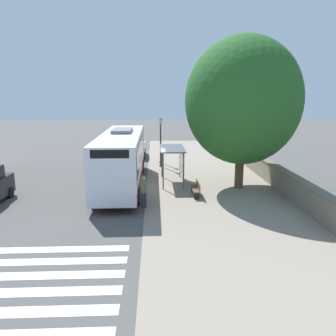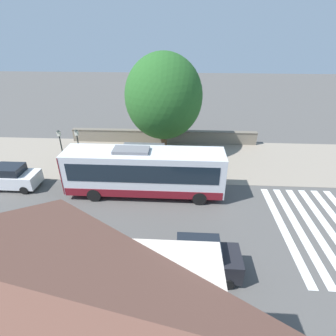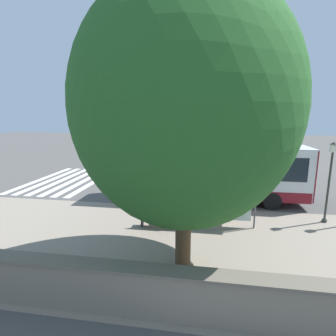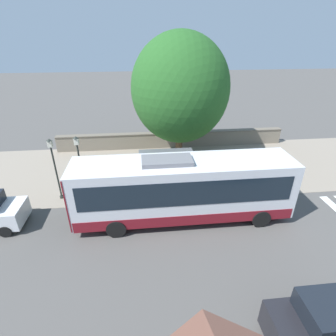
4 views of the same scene
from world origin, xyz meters
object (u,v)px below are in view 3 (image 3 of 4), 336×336
pedestrian (134,188)px  parked_car_far_lane (169,163)px  bus (210,171)px  bench (155,218)px  bus_shelter (221,183)px  shade_tree (185,107)px  street_lamp_far (330,176)px

pedestrian → parked_car_far_lane: (8.75, -0.78, -0.06)m
bus → bench: (-4.62, 2.53, -1.44)m
bus_shelter → bench: bus_shelter is taller
bench → shade_tree: 6.11m
street_lamp_far → shade_tree: 8.85m
shade_tree → bus: bearing=-6.8°
bus_shelter → shade_tree: shade_tree is taller
pedestrian → street_lamp_far: street_lamp_far is taller
bus_shelter → street_lamp_far: 5.29m
bus → parked_car_far_lane: bus is taller
bus_shelter → pedestrian: 5.45m
bus → pedestrian: 4.83m
bus → parked_car_far_lane: size_ratio=2.83×
pedestrian → parked_car_far_lane: size_ratio=0.44×
bus_shelter → street_lamp_far: bearing=-81.1°
street_lamp_far → parked_car_far_lane: bearing=43.7°
street_lamp_far → shade_tree: size_ratio=0.43×
pedestrian → bench: size_ratio=1.08×
bench → bus: bearing=-28.7°
street_lamp_far → parked_car_far_lane: 13.73m
street_lamp_far → bus: bearing=65.0°
bus → bench: bearing=151.3°
shade_tree → pedestrian: bearing=30.6°
pedestrian → bus_shelter: bearing=-111.1°
bus → bus_shelter: bus is taller
shade_tree → bus_shelter: bearing=-19.2°
bench → bus_shelter: bearing=-69.8°
bench → shade_tree: (-2.98, -1.62, 5.08)m
pedestrian → bench: pedestrian is taller
pedestrian → parked_car_far_lane: bearing=-5.1°
street_lamp_far → shade_tree: (-4.92, 6.65, 3.14)m
shade_tree → street_lamp_far: bearing=-53.5°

